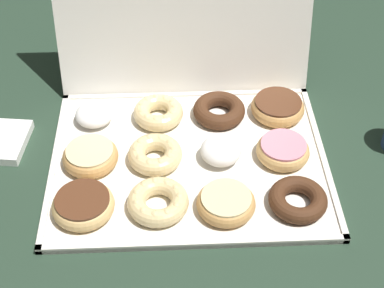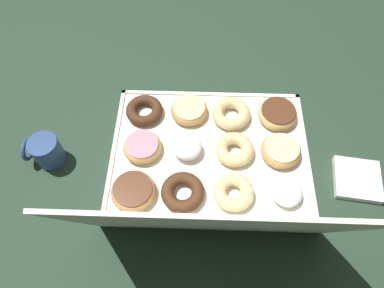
# 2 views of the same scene
# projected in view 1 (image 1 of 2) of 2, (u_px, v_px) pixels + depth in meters

# --- Properties ---
(ground_plane) EXTENTS (3.00, 3.00, 0.00)m
(ground_plane) POSITION_uv_depth(u_px,v_px,m) (189.00, 163.00, 1.20)
(ground_plane) COLOR #233828
(donut_box) EXTENTS (0.57, 0.44, 0.01)m
(donut_box) POSITION_uv_depth(u_px,v_px,m) (189.00, 161.00, 1.20)
(donut_box) COLOR silver
(donut_box) RESTS_ON ground
(box_lid_open) EXTENTS (0.57, 0.12, 0.41)m
(box_lid_open) POSITION_uv_depth(u_px,v_px,m) (184.00, 8.00, 1.26)
(box_lid_open) COLOR silver
(box_lid_open) RESTS_ON ground
(chocolate_frosted_donut_0) EXTENTS (0.12, 0.12, 0.04)m
(chocolate_frosted_donut_0) POSITION_uv_depth(u_px,v_px,m) (83.00, 205.00, 1.08)
(chocolate_frosted_donut_0) COLOR #E5B770
(chocolate_frosted_donut_0) RESTS_ON donut_box
(cruller_donut_1) EXTENTS (0.12, 0.12, 0.04)m
(cruller_donut_1) POSITION_uv_depth(u_px,v_px,m) (158.00, 201.00, 1.09)
(cruller_donut_1) COLOR #EACC8C
(cruller_donut_1) RESTS_ON donut_box
(glazed_ring_donut_2) EXTENTS (0.11, 0.11, 0.04)m
(glazed_ring_donut_2) POSITION_uv_depth(u_px,v_px,m) (226.00, 203.00, 1.09)
(glazed_ring_donut_2) COLOR tan
(glazed_ring_donut_2) RESTS_ON donut_box
(chocolate_cake_ring_donut_3) EXTENTS (0.11, 0.11, 0.03)m
(chocolate_cake_ring_donut_3) POSITION_uv_depth(u_px,v_px,m) (298.00, 200.00, 1.09)
(chocolate_cake_ring_donut_3) COLOR #472816
(chocolate_cake_ring_donut_3) RESTS_ON donut_box
(glazed_ring_donut_4) EXTENTS (0.11, 0.11, 0.04)m
(glazed_ring_donut_4) POSITION_uv_depth(u_px,v_px,m) (90.00, 156.00, 1.17)
(glazed_ring_donut_4) COLOR tan
(glazed_ring_donut_4) RESTS_ON donut_box
(cruller_donut_5) EXTENTS (0.11, 0.11, 0.04)m
(cruller_donut_5) POSITION_uv_depth(u_px,v_px,m) (155.00, 154.00, 1.18)
(cruller_donut_5) COLOR #EACC8C
(cruller_donut_5) RESTS_ON donut_box
(powdered_filled_donut_6) EXTENTS (0.08, 0.08, 0.05)m
(powdered_filled_donut_6) POSITION_uv_depth(u_px,v_px,m) (221.00, 150.00, 1.18)
(powdered_filled_donut_6) COLOR white
(powdered_filled_donut_6) RESTS_ON donut_box
(pink_frosted_donut_7) EXTENTS (0.11, 0.11, 0.04)m
(pink_frosted_donut_7) POSITION_uv_depth(u_px,v_px,m) (283.00, 152.00, 1.18)
(pink_frosted_donut_7) COLOR tan
(pink_frosted_donut_7) RESTS_ON donut_box
(powdered_filled_donut_8) EXTENTS (0.08, 0.08, 0.04)m
(powdered_filled_donut_8) POSITION_uv_depth(u_px,v_px,m) (94.00, 114.00, 1.27)
(powdered_filled_donut_8) COLOR white
(powdered_filled_donut_8) RESTS_ON donut_box
(cruller_donut_9) EXTENTS (0.11, 0.11, 0.04)m
(cruller_donut_9) POSITION_uv_depth(u_px,v_px,m) (158.00, 112.00, 1.27)
(cruller_donut_9) COLOR #EACC8C
(cruller_donut_9) RESTS_ON donut_box
(chocolate_cake_ring_donut_10) EXTENTS (0.12, 0.12, 0.03)m
(chocolate_cake_ring_donut_10) POSITION_uv_depth(u_px,v_px,m) (219.00, 110.00, 1.28)
(chocolate_cake_ring_donut_10) COLOR #472816
(chocolate_cake_ring_donut_10) RESTS_ON donut_box
(chocolate_frosted_donut_11) EXTENTS (0.12, 0.12, 0.04)m
(chocolate_frosted_donut_11) POSITION_uv_depth(u_px,v_px,m) (278.00, 107.00, 1.28)
(chocolate_frosted_donut_11) COLOR tan
(chocolate_frosted_donut_11) RESTS_ON donut_box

